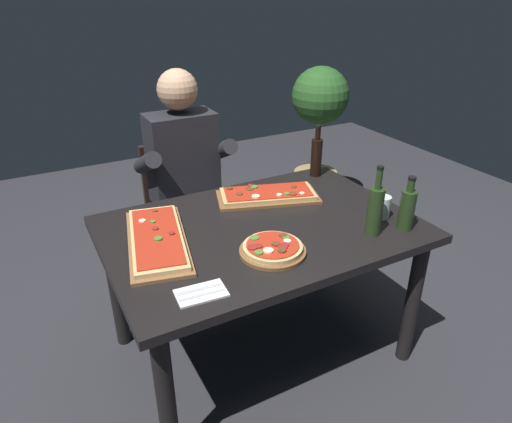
{
  "coord_description": "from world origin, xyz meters",
  "views": [
    {
      "loc": [
        -0.89,
        -1.6,
        1.74
      ],
      "look_at": [
        0.0,
        0.05,
        0.79
      ],
      "focal_mm": 31.95,
      "sensor_mm": 36.0,
      "label": 1
    }
  ],
  "objects_px": {
    "wine_bottle_dark": "(375,209)",
    "potted_plant_corner": "(318,126)",
    "pizza_round_far": "(273,249)",
    "diner_chair": "(182,207)",
    "pizza_rectangular_front": "(268,195)",
    "tumbler_near_camera": "(382,207)",
    "seated_diner": "(186,175)",
    "oil_bottle_amber": "(407,208)",
    "pizza_rectangular_left": "(157,239)",
    "vinegar_bottle_green": "(316,156)",
    "dining_table": "(261,243)"
  },
  "relations": [
    {
      "from": "wine_bottle_dark",
      "to": "potted_plant_corner",
      "type": "height_order",
      "value": "potted_plant_corner"
    },
    {
      "from": "wine_bottle_dark",
      "to": "potted_plant_corner",
      "type": "xyz_separation_m",
      "value": [
        0.85,
        1.6,
        -0.16
      ]
    },
    {
      "from": "pizza_round_far",
      "to": "diner_chair",
      "type": "xyz_separation_m",
      "value": [
        -0.01,
        1.08,
        -0.27
      ]
    },
    {
      "from": "pizza_rectangular_front",
      "to": "tumbler_near_camera",
      "type": "height_order",
      "value": "tumbler_near_camera"
    },
    {
      "from": "pizza_rectangular_front",
      "to": "seated_diner",
      "type": "bearing_deg",
      "value": 117.15
    },
    {
      "from": "oil_bottle_amber",
      "to": "diner_chair",
      "type": "xyz_separation_m",
      "value": [
        -0.64,
        1.19,
        -0.35
      ]
    },
    {
      "from": "wine_bottle_dark",
      "to": "seated_diner",
      "type": "bearing_deg",
      "value": 115.0
    },
    {
      "from": "wine_bottle_dark",
      "to": "pizza_rectangular_left",
      "type": "bearing_deg",
      "value": 156.66
    },
    {
      "from": "pizza_round_far",
      "to": "vinegar_bottle_green",
      "type": "xyz_separation_m",
      "value": [
        0.64,
        0.61,
        0.1
      ]
    },
    {
      "from": "pizza_rectangular_front",
      "to": "tumbler_near_camera",
      "type": "relative_size",
      "value": 5.22
    },
    {
      "from": "oil_bottle_amber",
      "to": "diner_chair",
      "type": "bearing_deg",
      "value": 118.39
    },
    {
      "from": "dining_table",
      "to": "potted_plant_corner",
      "type": "height_order",
      "value": "potted_plant_corner"
    },
    {
      "from": "pizza_rectangular_front",
      "to": "diner_chair",
      "type": "bearing_deg",
      "value": 112.45
    },
    {
      "from": "seated_diner",
      "to": "oil_bottle_amber",
      "type": "bearing_deg",
      "value": -58.98
    },
    {
      "from": "dining_table",
      "to": "tumbler_near_camera",
      "type": "distance_m",
      "value": 0.59
    },
    {
      "from": "pizza_rectangular_left",
      "to": "potted_plant_corner",
      "type": "relative_size",
      "value": 0.54
    },
    {
      "from": "wine_bottle_dark",
      "to": "potted_plant_corner",
      "type": "distance_m",
      "value": 1.82
    },
    {
      "from": "pizza_rectangular_left",
      "to": "tumbler_near_camera",
      "type": "bearing_deg",
      "value": -15.14
    },
    {
      "from": "pizza_rectangular_front",
      "to": "vinegar_bottle_green",
      "type": "height_order",
      "value": "vinegar_bottle_green"
    },
    {
      "from": "pizza_rectangular_front",
      "to": "potted_plant_corner",
      "type": "relative_size",
      "value": 0.48
    },
    {
      "from": "dining_table",
      "to": "pizza_round_far",
      "type": "distance_m",
      "value": 0.27
    },
    {
      "from": "wine_bottle_dark",
      "to": "oil_bottle_amber",
      "type": "distance_m",
      "value": 0.16
    },
    {
      "from": "oil_bottle_amber",
      "to": "vinegar_bottle_green",
      "type": "relative_size",
      "value": 0.86
    },
    {
      "from": "wine_bottle_dark",
      "to": "dining_table",
      "type": "bearing_deg",
      "value": 143.13
    },
    {
      "from": "pizza_rectangular_front",
      "to": "vinegar_bottle_green",
      "type": "distance_m",
      "value": 0.43
    },
    {
      "from": "dining_table",
      "to": "vinegar_bottle_green",
      "type": "xyz_separation_m",
      "value": [
        0.57,
        0.38,
        0.21
      ]
    },
    {
      "from": "dining_table",
      "to": "tumbler_near_camera",
      "type": "bearing_deg",
      "value": -20.12
    },
    {
      "from": "potted_plant_corner",
      "to": "pizza_rectangular_front",
      "type": "bearing_deg",
      "value": -135.35
    },
    {
      "from": "dining_table",
      "to": "diner_chair",
      "type": "distance_m",
      "value": 0.87
    },
    {
      "from": "diner_chair",
      "to": "seated_diner",
      "type": "relative_size",
      "value": 0.65
    },
    {
      "from": "pizza_round_far",
      "to": "wine_bottle_dark",
      "type": "relative_size",
      "value": 0.87
    },
    {
      "from": "potted_plant_corner",
      "to": "wine_bottle_dark",
      "type": "bearing_deg",
      "value": -118.05
    },
    {
      "from": "dining_table",
      "to": "potted_plant_corner",
      "type": "xyz_separation_m",
      "value": [
        1.25,
        1.3,
        0.05
      ]
    },
    {
      "from": "dining_table",
      "to": "diner_chair",
      "type": "relative_size",
      "value": 1.61
    },
    {
      "from": "dining_table",
      "to": "oil_bottle_amber",
      "type": "bearing_deg",
      "value": -30.73
    },
    {
      "from": "pizza_rectangular_left",
      "to": "pizza_rectangular_front",
      "type": "bearing_deg",
      "value": 14.44
    },
    {
      "from": "vinegar_bottle_green",
      "to": "tumbler_near_camera",
      "type": "xyz_separation_m",
      "value": [
        -0.03,
        -0.58,
        -0.06
      ]
    },
    {
      "from": "seated_diner",
      "to": "potted_plant_corner",
      "type": "bearing_deg",
      "value": 23.09
    },
    {
      "from": "potted_plant_corner",
      "to": "seated_diner",
      "type": "bearing_deg",
      "value": -156.91
    },
    {
      "from": "tumbler_near_camera",
      "to": "potted_plant_corner",
      "type": "relative_size",
      "value": 0.09
    },
    {
      "from": "pizza_rectangular_front",
      "to": "wine_bottle_dark",
      "type": "distance_m",
      "value": 0.59
    },
    {
      "from": "vinegar_bottle_green",
      "to": "diner_chair",
      "type": "distance_m",
      "value": 0.89
    },
    {
      "from": "wine_bottle_dark",
      "to": "oil_bottle_amber",
      "type": "xyz_separation_m",
      "value": [
        0.16,
        -0.03,
        -0.02
      ]
    },
    {
      "from": "pizza_rectangular_left",
      "to": "wine_bottle_dark",
      "type": "distance_m",
      "value": 0.94
    },
    {
      "from": "oil_bottle_amber",
      "to": "seated_diner",
      "type": "bearing_deg",
      "value": 121.02
    },
    {
      "from": "vinegar_bottle_green",
      "to": "diner_chair",
      "type": "bearing_deg",
      "value": 144.12
    },
    {
      "from": "tumbler_near_camera",
      "to": "oil_bottle_amber",
      "type": "bearing_deg",
      "value": -82.64
    },
    {
      "from": "pizza_round_far",
      "to": "oil_bottle_amber",
      "type": "distance_m",
      "value": 0.64
    },
    {
      "from": "oil_bottle_amber",
      "to": "potted_plant_corner",
      "type": "height_order",
      "value": "potted_plant_corner"
    },
    {
      "from": "dining_table",
      "to": "seated_diner",
      "type": "height_order",
      "value": "seated_diner"
    }
  ]
}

